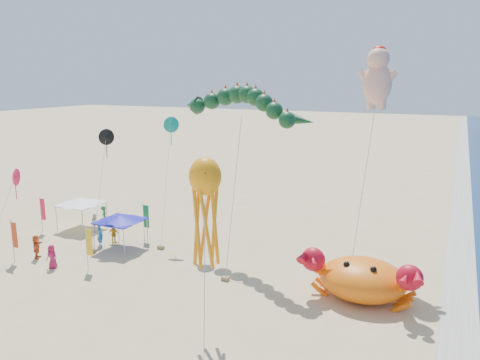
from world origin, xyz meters
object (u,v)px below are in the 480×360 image
at_px(crab_inflatable, 362,278).
at_px(canopy_blue, 120,218).
at_px(cherub_kite, 378,77).
at_px(dragon_kite, 240,109).
at_px(octopus_kite, 206,204).
at_px(canopy_white, 81,202).

height_order(crab_inflatable, canopy_blue, crab_inflatable).
bearing_deg(cherub_kite, dragon_kite, -164.49).
relative_size(cherub_kite, canopy_blue, 4.40).
distance_m(crab_inflatable, cherub_kite, 13.59).
relative_size(crab_inflatable, canopy_blue, 2.04).
distance_m(octopus_kite, canopy_white, 22.05).
xyz_separation_m(cherub_kite, canopy_blue, (-18.08, -5.64, -10.84)).
height_order(crab_inflatable, octopus_kite, octopus_kite).
bearing_deg(canopy_white, dragon_kite, 2.04).
bearing_deg(crab_inflatable, dragon_kite, 158.62).
height_order(octopus_kite, canopy_blue, octopus_kite).
xyz_separation_m(octopus_kite, canopy_white, (-18.74, 10.67, -4.59)).
relative_size(octopus_kite, canopy_blue, 2.70).
distance_m(dragon_kite, canopy_blue, 12.74).
bearing_deg(canopy_blue, dragon_kite, 19.18).
bearing_deg(canopy_blue, canopy_white, 158.44).
bearing_deg(dragon_kite, canopy_blue, -160.82).
height_order(cherub_kite, octopus_kite, cherub_kite).
xyz_separation_m(crab_inflatable, octopus_kite, (-6.65, -7.28, 5.66)).
bearing_deg(octopus_kite, cherub_kite, 67.21).
bearing_deg(canopy_white, cherub_kite, 7.20).
distance_m(dragon_kite, canopy_white, 17.58).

